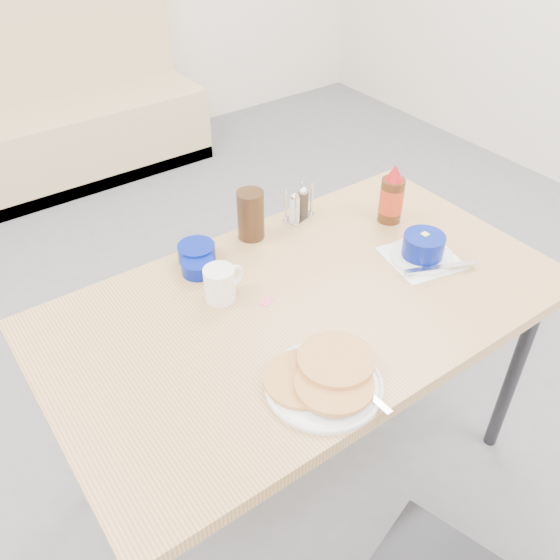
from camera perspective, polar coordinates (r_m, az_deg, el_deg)
ground at (r=2.07m, az=6.48°, el=-21.97°), size 6.00×6.00×0.00m
booth_bench at (r=3.84m, az=-22.21°, el=13.68°), size 1.90×0.56×1.22m
dining_table at (r=1.64m, az=2.48°, el=-3.60°), size 1.40×0.80×0.76m
pancake_plate at (r=1.37m, az=4.26°, el=-9.50°), size 0.28×0.29×0.05m
coffee_mug at (r=1.58m, az=-5.71°, el=-0.29°), size 0.12×0.08×0.10m
grits_setting at (r=1.77m, az=13.60°, el=2.91°), size 0.23×0.25×0.08m
creamer_bowl at (r=1.69m, az=-7.90°, el=1.29°), size 0.09×0.09×0.04m
butter_bowl at (r=1.74m, az=-8.02°, el=2.65°), size 0.11×0.11×0.05m
amber_tumbler at (r=1.79m, az=-2.84°, el=6.29°), size 0.09×0.09×0.15m
condiment_caddy at (r=1.90m, az=1.82°, el=7.09°), size 0.11×0.08×0.12m
syrup_bottle at (r=1.90m, az=10.70°, el=7.86°), size 0.07×0.07×0.20m
sugar_wrapper at (r=1.59m, az=-1.29°, el=-2.07°), size 0.05×0.04×0.00m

